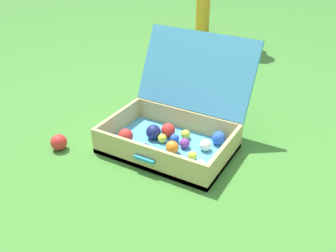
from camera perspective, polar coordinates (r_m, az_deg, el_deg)
ground_plane at (r=1.97m, az=-0.68°, el=-3.87°), size 16.00×16.00×0.00m
open_suitcase at (r=1.98m, az=1.21°, el=0.27°), size 0.65×0.65×0.53m
stray_ball_on_grass at (r=2.05m, az=-16.17°, el=-2.36°), size 0.09×0.09×0.09m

